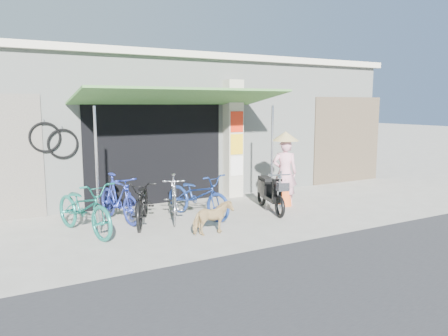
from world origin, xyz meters
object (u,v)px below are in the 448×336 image
nun (285,169)px  bike_black (143,201)px  bike_silver (174,197)px  bike_teal (84,208)px  street_dog (213,218)px  bike_blue (119,198)px  moped (270,192)px  bike_navy (198,195)px

nun → bike_black: bearing=33.2°
bike_silver → nun: (2.81, -0.03, 0.39)m
bike_teal → street_dog: (2.06, -1.18, -0.19)m
bike_blue → moped: bearing=-24.8°
bike_blue → street_dog: 2.16m
moped → nun: bearing=39.2°
bike_navy → nun: bearing=-19.5°
bike_silver → street_dog: (0.23, -1.30, -0.16)m
bike_black → nun: 3.49m
bike_blue → nun: size_ratio=0.93×
bike_teal → bike_blue: 0.98m
bike_blue → street_dog: bike_blue is taller
moped → street_dog: bearing=-138.6°
street_dog → nun: size_ratio=0.42×
bike_silver → bike_navy: (0.54, -0.02, -0.00)m
street_dog → bike_navy: bearing=-15.2°
bike_blue → moped: bike_blue is taller
bike_teal → moped: bearing=-19.7°
bike_blue → bike_navy: size_ratio=0.90×
bike_teal → bike_silver: 1.83m
bike_blue → nun: bearing=-18.5°
street_dog → nun: 2.93m
bike_teal → moped: (4.01, -0.19, -0.08)m
moped → nun: nun is taller
bike_teal → bike_navy: size_ratio=1.06×
bike_teal → bike_silver: bike_teal is taller
bike_navy → nun: 2.30m
bike_teal → bike_black: (1.17, 0.15, -0.04)m
bike_silver → nun: nun is taller
bike_blue → bike_silver: bearing=-35.0°
bike_teal → bike_black: bike_teal is taller
bike_blue → bike_black: size_ratio=0.93×
street_dog → nun: nun is taller
bike_teal → nun: nun is taller
bike_silver → bike_navy: 0.54m
bike_teal → moped: 4.02m
nun → bike_silver: bearing=33.4°
moped → bike_black: bearing=-172.2°
bike_blue → bike_black: bike_blue is taller
bike_black → bike_blue: bearing=154.7°
bike_black → bike_teal: bearing=-149.0°
bike_silver → street_dog: bearing=-58.8°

